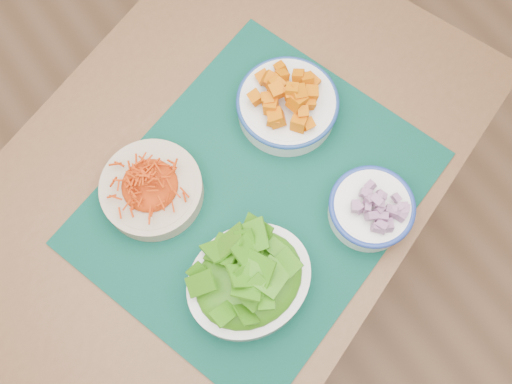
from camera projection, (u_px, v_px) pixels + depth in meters
ground at (309, 337)px, 1.71m from camera, size 4.00×4.00×0.00m
table at (219, 195)px, 1.18m from camera, size 1.29×1.06×0.75m
placemat at (256, 198)px, 1.06m from camera, size 0.72×0.65×0.00m
carrot_bowl at (151, 188)px, 1.03m from camera, size 0.22×0.22×0.07m
squash_bowl at (288, 101)px, 1.07m from camera, size 0.24×0.24×0.10m
lettuce_bowl at (249, 280)px, 0.96m from camera, size 0.22×0.19×0.10m
onion_bowl at (371, 208)px, 1.01m from camera, size 0.16×0.16×0.08m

